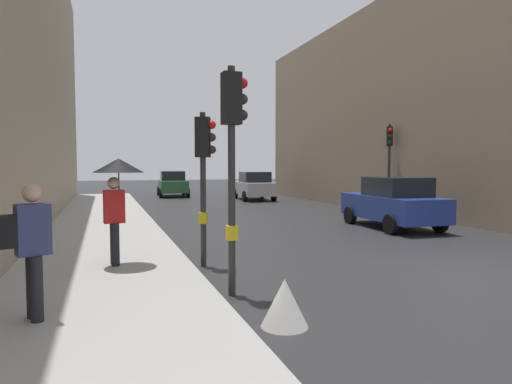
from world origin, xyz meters
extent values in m
plane|color=#28282B|center=(0.00, 0.00, 0.00)|extent=(120.00, 120.00, 0.00)
cube|color=#A8A5A0|center=(-6.92, 6.00, 0.08)|extent=(3.45, 40.00, 0.16)
cube|color=gray|center=(11.20, 10.14, 4.90)|extent=(12.00, 27.26, 9.81)
cylinder|color=#2D2D2D|center=(-4.90, 2.02, 1.64)|extent=(0.12, 0.12, 3.27)
cube|color=black|center=(-4.90, 2.02, 2.75)|extent=(0.37, 0.34, 0.84)
cube|color=yellow|center=(-4.90, 2.02, 1.05)|extent=(0.22, 0.25, 0.24)
sphere|color=red|center=(-4.72, 1.95, 3.01)|extent=(0.18, 0.18, 0.18)
sphere|color=#2D231E|center=(-4.72, 1.95, 2.75)|extent=(0.18, 0.18, 0.18)
sphere|color=#2D231E|center=(-4.72, 1.95, 2.49)|extent=(0.18, 0.18, 0.18)
cylinder|color=#2D2D2D|center=(-4.90, -0.21, 1.88)|extent=(0.12, 0.12, 3.77)
cube|color=black|center=(-4.90, -0.21, 3.25)|extent=(0.31, 0.25, 0.84)
cube|color=yellow|center=(-4.90, -0.21, 1.05)|extent=(0.17, 0.21, 0.24)
sphere|color=red|center=(-4.71, -0.21, 3.51)|extent=(0.18, 0.18, 0.18)
sphere|color=#2D231E|center=(-4.71, -0.21, 3.25)|extent=(0.18, 0.18, 0.18)
sphere|color=#2D231E|center=(-4.71, -0.21, 2.99)|extent=(0.18, 0.18, 0.18)
cylinder|color=#2D2D2D|center=(4.90, 9.33, 1.97)|extent=(0.12, 0.12, 3.94)
cube|color=black|center=(4.90, 9.33, 3.42)|extent=(0.35, 0.38, 0.84)
cube|color=yellow|center=(4.90, 9.33, 1.05)|extent=(0.25, 0.23, 0.24)
sphere|color=red|center=(4.81, 9.16, 3.68)|extent=(0.18, 0.18, 0.18)
sphere|color=#2D231E|center=(4.81, 9.16, 3.42)|extent=(0.18, 0.18, 0.18)
sphere|color=#2D231E|center=(4.81, 9.16, 3.16)|extent=(0.18, 0.18, 0.18)
cube|color=#2D6038|center=(-2.34, 24.19, 0.72)|extent=(2.06, 4.30, 0.80)
cube|color=black|center=(-2.32, 24.44, 1.44)|extent=(1.72, 2.10, 0.64)
cylinder|color=black|center=(-1.52, 22.79, 0.32)|extent=(0.26, 0.65, 0.64)
cylinder|color=black|center=(-3.32, 22.90, 0.32)|extent=(0.26, 0.65, 0.64)
cylinder|color=black|center=(-1.36, 25.49, 0.32)|extent=(0.26, 0.65, 0.64)
cylinder|color=black|center=(-3.15, 25.60, 0.32)|extent=(0.26, 0.65, 0.64)
cube|color=navy|center=(2.56, 5.81, 0.72)|extent=(2.03, 4.29, 0.80)
cube|color=black|center=(2.55, 5.56, 1.44)|extent=(1.71, 2.09, 0.64)
cylinder|color=black|center=(1.74, 7.21, 0.32)|extent=(0.26, 0.65, 0.64)
cylinder|color=black|center=(3.53, 7.11, 0.32)|extent=(0.26, 0.65, 0.64)
cylinder|color=black|center=(1.59, 4.51, 0.32)|extent=(0.26, 0.65, 0.64)
cylinder|color=black|center=(3.38, 4.41, 0.32)|extent=(0.26, 0.65, 0.64)
cube|color=#BCBCC1|center=(2.05, 19.40, 0.72)|extent=(2.09, 4.31, 0.80)
cube|color=black|center=(2.03, 19.15, 1.44)|extent=(1.73, 2.11, 0.64)
cylinder|color=black|center=(1.24, 20.81, 0.32)|extent=(0.26, 0.65, 0.64)
cylinder|color=black|center=(3.04, 20.69, 0.32)|extent=(0.26, 0.65, 0.64)
cylinder|color=black|center=(1.05, 18.12, 0.32)|extent=(0.26, 0.65, 0.64)
cylinder|color=black|center=(2.85, 17.99, 0.32)|extent=(0.26, 0.65, 0.64)
cylinder|color=black|center=(-6.71, 2.16, 0.58)|extent=(0.16, 0.16, 0.85)
cylinder|color=black|center=(-6.69, 1.96, 0.58)|extent=(0.16, 0.16, 0.85)
cube|color=red|center=(-6.70, 2.06, 1.34)|extent=(0.42, 0.30, 0.66)
sphere|color=tan|center=(-6.70, 2.06, 1.81)|extent=(0.24, 0.24, 0.24)
cylinder|color=black|center=(-6.60, 2.07, 1.59)|extent=(0.02, 0.02, 0.90)
cone|color=black|center=(-6.60, 2.07, 2.16)|extent=(1.00, 1.00, 0.28)
cylinder|color=black|center=(-7.79, -0.87, 0.58)|extent=(0.16, 0.16, 0.85)
cylinder|color=black|center=(-7.73, -1.05, 0.58)|extent=(0.16, 0.16, 0.85)
cube|color=navy|center=(-7.76, -0.96, 1.34)|extent=(0.47, 0.38, 0.66)
sphere|color=tan|center=(-7.76, -0.96, 1.81)|extent=(0.24, 0.24, 0.24)
cube|color=black|center=(-8.04, -1.06, 1.34)|extent=(0.28, 0.33, 0.40)
cone|color=silver|center=(-4.62, -1.84, 0.33)|extent=(0.64, 0.64, 0.65)
camera|label=1|loc=(-6.88, -7.29, 2.16)|focal=31.42mm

